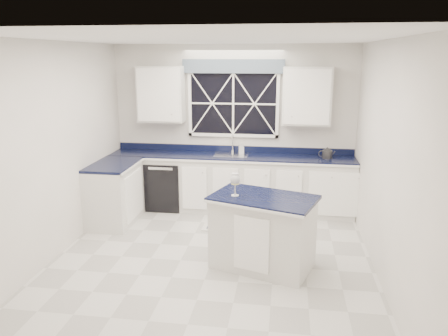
% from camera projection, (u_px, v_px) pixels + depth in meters
% --- Properties ---
extents(ground, '(4.50, 4.50, 0.00)m').
position_uv_depth(ground, '(211.00, 262.00, 5.48)').
color(ground, beige).
rests_on(ground, ground).
extents(back_wall, '(4.00, 0.10, 2.70)m').
position_uv_depth(back_wall, '(233.00, 127.00, 7.29)').
color(back_wall, beige).
rests_on(back_wall, ground).
extents(base_cabinets, '(3.99, 1.60, 0.90)m').
position_uv_depth(base_cabinets, '(210.00, 186.00, 7.12)').
color(base_cabinets, silver).
rests_on(base_cabinets, ground).
extents(countertop, '(3.98, 0.64, 0.04)m').
position_uv_depth(countertop, '(231.00, 156.00, 7.11)').
color(countertop, black).
rests_on(countertop, base_cabinets).
extents(dishwasher, '(0.60, 0.58, 0.82)m').
position_uv_depth(dishwasher, '(167.00, 184.00, 7.39)').
color(dishwasher, black).
rests_on(dishwasher, ground).
extents(window, '(1.65, 0.09, 1.26)m').
position_uv_depth(window, '(233.00, 99.00, 7.13)').
color(window, black).
rests_on(window, ground).
extents(upper_cabinets, '(3.10, 0.34, 0.90)m').
position_uv_depth(upper_cabinets, '(232.00, 95.00, 6.99)').
color(upper_cabinets, silver).
rests_on(upper_cabinets, ground).
extents(faucet, '(0.05, 0.20, 0.30)m').
position_uv_depth(faucet, '(233.00, 143.00, 7.25)').
color(faucet, silver).
rests_on(faucet, countertop).
extents(island, '(1.38, 1.07, 0.90)m').
position_uv_depth(island, '(263.00, 232.00, 5.27)').
color(island, silver).
rests_on(island, ground).
extents(rug, '(1.28, 0.78, 0.02)m').
position_uv_depth(rug, '(246.00, 223.00, 6.72)').
color(rug, beige).
rests_on(rug, ground).
extents(kettle, '(0.26, 0.16, 0.18)m').
position_uv_depth(kettle, '(327.00, 153.00, 6.87)').
color(kettle, '#2D2D2F').
rests_on(kettle, countertop).
extents(wine_glass, '(0.12, 0.12, 0.28)m').
position_uv_depth(wine_glass, '(235.00, 180.00, 5.14)').
color(wine_glass, silver).
rests_on(wine_glass, island).
extents(soap_bottle, '(0.10, 0.10, 0.17)m').
position_uv_depth(soap_bottle, '(241.00, 148.00, 7.22)').
color(soap_bottle, silver).
rests_on(soap_bottle, countertop).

